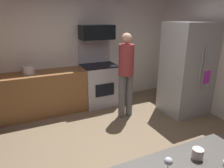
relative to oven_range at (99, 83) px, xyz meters
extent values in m
cube|color=#7B674D|center=(-0.52, -1.97, -0.52)|extent=(5.20, 4.80, 0.02)
cube|color=silver|center=(-0.52, 0.37, 0.79)|extent=(5.20, 0.12, 2.60)
cube|color=brown|center=(-1.42, 0.01, -0.06)|extent=(2.40, 0.60, 0.90)
cube|color=#B7B3B7|center=(0.00, -0.01, -0.05)|extent=(0.76, 0.64, 0.92)
cube|color=black|center=(0.00, -0.01, 0.42)|extent=(0.76, 0.64, 0.03)
cube|color=#B7B3B7|center=(0.00, 0.28, 0.71)|extent=(0.76, 0.06, 0.55)
cube|color=black|center=(0.00, -0.34, -0.06)|extent=(0.44, 0.01, 0.28)
cube|color=black|center=(0.00, 0.09, 1.15)|extent=(0.74, 0.38, 0.31)
cube|color=#B0B7B5|center=(1.51, -1.15, 0.43)|extent=(0.89, 0.74, 1.89)
cylinder|color=#B0B7B5|center=(1.47, -1.54, 0.52)|extent=(0.02, 0.02, 0.85)
cylinder|color=#B0B7B5|center=(1.55, -1.54, 0.52)|extent=(0.02, 0.02, 0.85)
cube|color=#D13ADD|center=(1.67, -1.52, 0.34)|extent=(0.20, 0.01, 0.26)
cylinder|color=slate|center=(0.17, -0.83, -0.07)|extent=(0.14, 0.14, 0.89)
cylinder|color=slate|center=(0.34, -0.83, -0.07)|extent=(0.14, 0.14, 0.89)
cylinder|color=#9C383A|center=(0.25, -0.83, 0.68)|extent=(0.30, 0.30, 0.59)
sphere|color=tan|center=(0.25, -0.83, 1.08)|extent=(0.20, 0.20, 0.20)
ellipsoid|color=silver|center=(-0.78, -3.32, 0.50)|extent=(0.06, 0.06, 0.06)
cylinder|color=silver|center=(-0.44, -3.27, 0.43)|extent=(0.09, 0.09, 0.09)
cylinder|color=#BBB6B7|center=(-1.49, 0.01, 0.47)|extent=(0.24, 0.24, 0.17)
camera|label=1|loc=(-1.63, -4.22, 1.47)|focal=32.66mm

